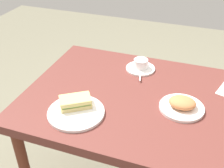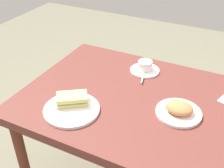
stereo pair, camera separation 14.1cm
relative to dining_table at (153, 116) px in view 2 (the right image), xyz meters
The scene contains 8 objects.
dining_table is the anchor object (origin of this frame).
sandwich_plate 0.40m from the dining_table, 34.94° to the left, with size 0.26×0.26×0.01m, color white.
sandwich_front 0.40m from the dining_table, 29.33° to the left, with size 0.16×0.15×0.05m.
coffee_saucer 0.31m from the dining_table, 59.91° to the right, with size 0.16×0.16×0.01m, color white.
coffee_cup 0.32m from the dining_table, 60.12° to the right, with size 0.08×0.10×0.05m.
spoon 0.24m from the dining_table, 54.43° to the right, with size 0.03×0.10×0.01m.
side_plate 0.15m from the dining_table, 166.23° to the left, with size 0.21×0.21×0.01m, color white.
side_food_pile 0.17m from the dining_table, 166.23° to the left, with size 0.12×0.10×0.04m, color #C37544.
Camera 2 is at (-0.29, 1.04, 1.57)m, focal length 44.84 mm.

